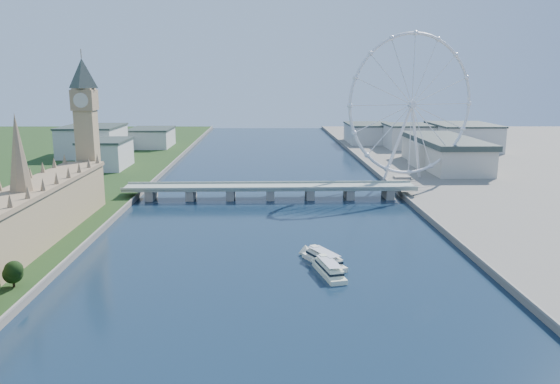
{
  "coord_description": "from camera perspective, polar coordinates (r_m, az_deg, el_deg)",
  "views": [
    {
      "loc": [
        -3.69,
        -105.62,
        89.59
      ],
      "look_at": [
        4.95,
        210.0,
        23.65
      ],
      "focal_mm": 35.0,
      "sensor_mm": 36.0,
      "label": 1
    }
  ],
  "objects": [
    {
      "name": "parliament_range",
      "position": [
        310.61,
        -25.14,
        -2.58
      ],
      "size": [
        24.0,
        200.0,
        70.0
      ],
      "color": "tan",
      "rests_on": "ground"
    },
    {
      "name": "big_ben",
      "position": [
        403.91,
        -19.68,
        7.85
      ],
      "size": [
        20.02,
        20.02,
        110.0
      ],
      "color": "tan",
      "rests_on": "ground"
    },
    {
      "name": "westminster_bridge",
      "position": [
        414.03,
        -1.03,
        0.24
      ],
      "size": [
        220.0,
        22.0,
        9.5
      ],
      "color": "gray",
      "rests_on": "ground"
    },
    {
      "name": "london_eye",
      "position": [
        477.51,
        13.61,
        8.82
      ],
      "size": [
        113.6,
        39.12,
        124.3
      ],
      "color": "silver",
      "rests_on": "ground"
    },
    {
      "name": "county_hall",
      "position": [
        571.7,
        16.68,
        2.28
      ],
      "size": [
        54.0,
        144.0,
        35.0
      ],
      "primitive_type": null,
      "color": "beige",
      "rests_on": "ground"
    },
    {
      "name": "city_skyline",
      "position": [
        671.02,
        2.12,
        5.58
      ],
      "size": [
        505.0,
        280.0,
        32.0
      ],
      "color": "beige",
      "rests_on": "ground"
    },
    {
      "name": "tour_boat_near",
      "position": [
        270.93,
        4.62,
        -7.55
      ],
      "size": [
        22.01,
        32.78,
        7.2
      ],
      "primitive_type": null,
      "rotation": [
        0.0,
        0.0,
        0.46
      ],
      "color": "silver",
      "rests_on": "ground"
    },
    {
      "name": "tour_boat_far",
      "position": [
        257.61,
        5.13,
        -8.6
      ],
      "size": [
        14.7,
        32.71,
        7.02
      ],
      "primitive_type": null,
      "rotation": [
        0.0,
        0.0,
        0.21
      ],
      "color": "#E8F0C9",
      "rests_on": "ground"
    }
  ]
}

